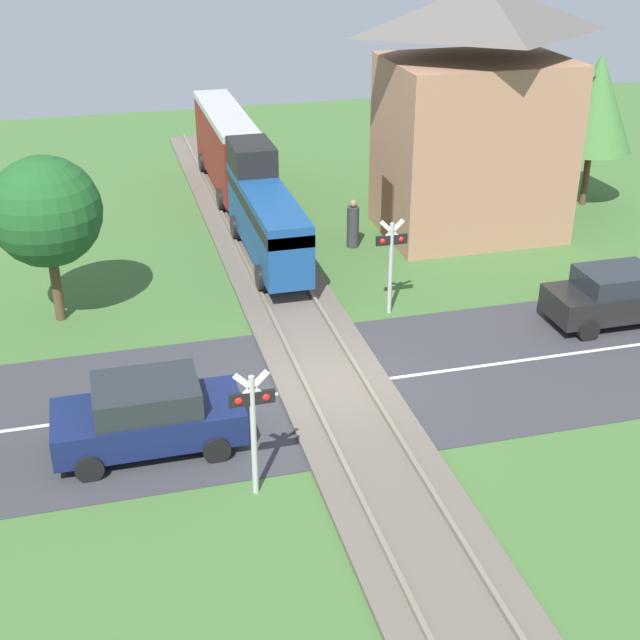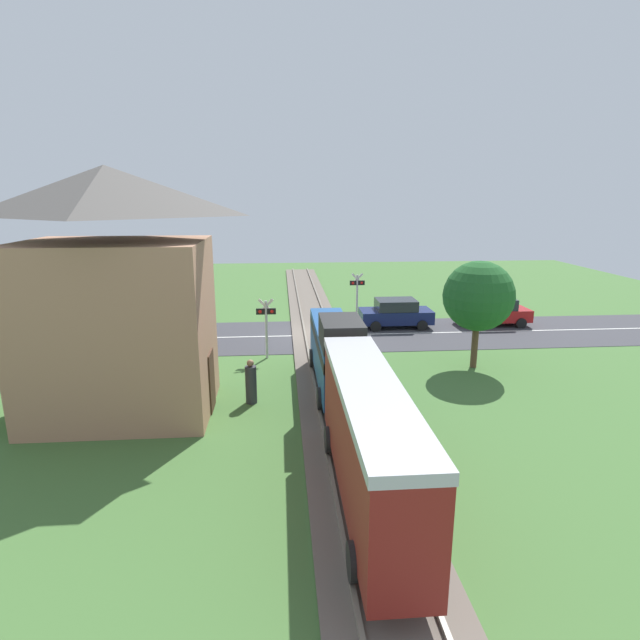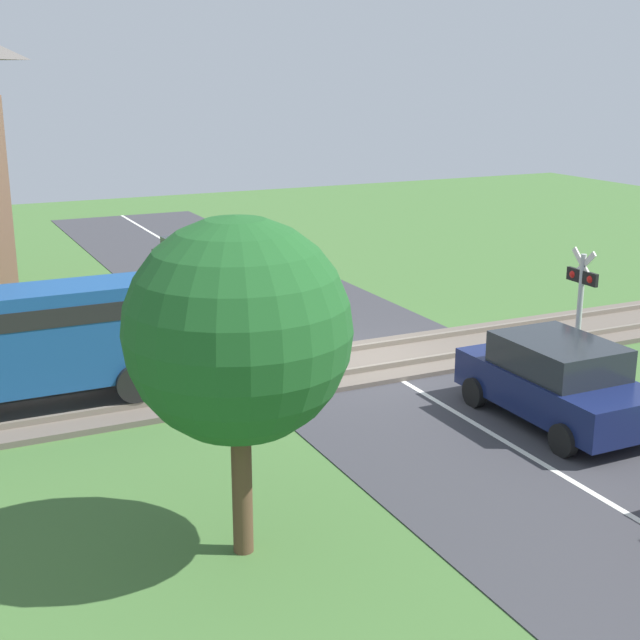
# 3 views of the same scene
# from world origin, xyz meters

# --- Properties ---
(ground_plane) EXTENTS (60.00, 60.00, 0.00)m
(ground_plane) POSITION_xyz_m (0.00, 0.00, 0.00)
(ground_plane) COLOR #426B33
(road_surface) EXTENTS (48.00, 6.40, 0.02)m
(road_surface) POSITION_xyz_m (0.00, 0.00, 0.01)
(road_surface) COLOR #38383D
(road_surface) RESTS_ON ground_plane
(track_bed) EXTENTS (2.80, 48.00, 0.24)m
(track_bed) POSITION_xyz_m (0.00, 0.00, 0.07)
(track_bed) COLOR #665B51
(track_bed) RESTS_ON ground_plane
(train) EXTENTS (1.58, 14.85, 3.18)m
(train) POSITION_xyz_m (0.00, 12.01, 1.86)
(train) COLOR navy
(train) RESTS_ON track_bed
(car_near_crossing) EXTENTS (4.06, 2.00, 1.63)m
(car_near_crossing) POSITION_xyz_m (-4.57, -1.44, 0.84)
(car_near_crossing) COLOR #141E4C
(car_near_crossing) RESTS_ON ground_plane
(car_far_side) EXTENTS (3.73, 1.84, 1.58)m
(car_far_side) POSITION_xyz_m (8.48, 1.44, 0.82)
(car_far_side) COLOR black
(car_far_side) RESTS_ON ground_plane
(car_behind_queue) EXTENTS (4.01, 1.89, 1.60)m
(car_behind_queue) POSITION_xyz_m (-10.34, -1.44, 0.83)
(car_behind_queue) COLOR #A81919
(car_behind_queue) RESTS_ON ground_plane
(crossing_signal_west_approach) EXTENTS (0.90, 0.18, 2.83)m
(crossing_signal_west_approach) POSITION_xyz_m (-2.65, -3.61, 1.83)
(crossing_signal_west_approach) COLOR #B7B7B7
(crossing_signal_west_approach) RESTS_ON ground_plane
(crossing_signal_east_approach) EXTENTS (0.90, 0.18, 2.83)m
(crossing_signal_east_approach) POSITION_xyz_m (2.65, 3.61, 1.83)
(crossing_signal_east_approach) COLOR #B7B7B7
(crossing_signal_east_approach) RESTS_ON ground_plane
(station_building) EXTENTS (6.34, 4.64, 8.30)m
(station_building) POSITION_xyz_m (7.40, 9.16, 4.04)
(station_building) COLOR #AD7A5B
(station_building) RESTS_ON ground_plane
(pedestrian_by_station) EXTENTS (0.41, 0.41, 1.65)m
(pedestrian_by_station) POSITION_xyz_m (3.11, 8.75, 0.75)
(pedestrian_by_station) COLOR #333338
(pedestrian_by_station) RESTS_ON ground_plane
(tree_roadside_hedge) EXTENTS (3.01, 3.01, 4.71)m
(tree_roadside_hedge) POSITION_xyz_m (-6.45, 5.59, 3.19)
(tree_roadside_hedge) COLOR brown
(tree_roadside_hedge) RESTS_ON ground_plane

